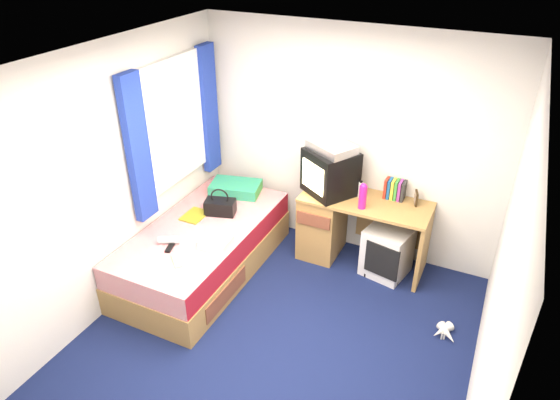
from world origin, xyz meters
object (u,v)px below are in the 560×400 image
at_px(towel, 216,243).
at_px(magazine, 195,215).
at_px(white_heels, 445,332).
at_px(vcr, 332,147).
at_px(pink_water_bottle, 363,197).
at_px(bed, 204,249).
at_px(colour_swatch_fan, 176,260).
at_px(desk, 338,223).
at_px(storage_cube, 387,251).
at_px(aerosol_can, 360,190).
at_px(picture_frame, 416,198).
at_px(water_bottle, 169,240).
at_px(remote_control, 170,247).
at_px(handbag, 220,206).
at_px(pillow, 236,188).
at_px(crt_tv, 330,172).

height_order(towel, magazine, towel).
relative_size(towel, white_heels, 1.08).
xyz_separation_m(vcr, magazine, (-1.20, -0.73, -0.71)).
xyz_separation_m(vcr, pink_water_bottle, (0.40, -0.17, -0.38)).
distance_m(bed, colour_swatch_fan, 0.66).
relative_size(desk, vcr, 2.89).
xyz_separation_m(storage_cube, aerosol_can, (-0.37, 0.11, 0.57)).
distance_m(picture_frame, pink_water_bottle, 0.55).
distance_m(water_bottle, remote_control, 0.09).
bearing_deg(water_bottle, handbag, 77.30).
relative_size(desk, white_heels, 5.22).
xyz_separation_m(storage_cube, water_bottle, (-1.82, -1.16, 0.31)).
distance_m(bed, magazine, 0.35).
distance_m(pillow, vcr, 1.26).
distance_m(vcr, remote_control, 1.83).
height_order(storage_cube, water_bottle, water_bottle).
bearing_deg(handbag, white_heels, -21.12).
height_order(handbag, towel, handbag).
xyz_separation_m(aerosol_can, handbag, (-1.30, -0.60, -0.21)).
height_order(picture_frame, pink_water_bottle, pink_water_bottle).
xyz_separation_m(bed, colour_swatch_fan, (0.11, -0.59, 0.28)).
relative_size(pillow, white_heels, 2.16).
bearing_deg(handbag, crt_tv, 13.04).
xyz_separation_m(storage_cube, colour_swatch_fan, (-1.59, -1.37, 0.29)).
bearing_deg(colour_swatch_fan, desk, 54.41).
distance_m(vcr, magazine, 1.57).
xyz_separation_m(storage_cube, magazine, (-1.88, -0.65, 0.29)).
relative_size(pillow, magazine, 1.92).
xyz_separation_m(desk, picture_frame, (0.74, 0.13, 0.41)).
xyz_separation_m(storage_cube, white_heels, (0.72, -0.67, -0.22)).
distance_m(crt_tv, aerosol_can, 0.35).
distance_m(handbag, magazine, 0.28).
xyz_separation_m(bed, remote_control, (-0.06, -0.44, 0.28)).
distance_m(desk, remote_control, 1.77).
relative_size(pillow, desk, 0.41).
bearing_deg(water_bottle, crt_tv, 47.53).
bearing_deg(bed, vcr, 40.06).
distance_m(crt_tv, pink_water_bottle, 0.45).
xyz_separation_m(storage_cube, remote_control, (-1.76, -1.23, 0.29)).
xyz_separation_m(vcr, white_heels, (1.40, -0.75, -1.21)).
height_order(aerosol_can, handbag, aerosol_can).
xyz_separation_m(vcr, towel, (-0.71, -1.10, -0.67)).
relative_size(towel, remote_control, 1.69).
relative_size(vcr, water_bottle, 2.25).
height_order(aerosol_can, colour_swatch_fan, aerosol_can).
bearing_deg(colour_swatch_fan, picture_frame, 41.72).
relative_size(picture_frame, aerosol_can, 0.85).
xyz_separation_m(crt_tv, remote_control, (-1.08, -1.30, -0.43)).
bearing_deg(picture_frame, pillow, 168.00).
height_order(pillow, pink_water_bottle, pink_water_bottle).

